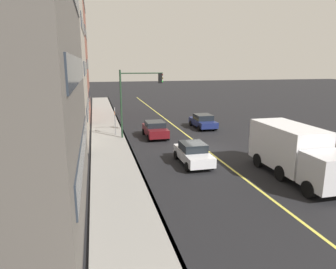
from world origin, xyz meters
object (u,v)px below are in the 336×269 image
at_px(street_sign_post, 115,119).
at_px(car_white, 193,153).
at_px(truck_white, 295,151).
at_px(car_maroon, 155,129).
at_px(car_navy, 203,121).
at_px(traffic_light_mast, 137,92).

bearing_deg(street_sign_post, car_white, -154.44).
distance_m(car_white, truck_white, 6.42).
bearing_deg(truck_white, car_maroon, 27.57).
xyz_separation_m(car_navy, street_sign_post, (-1.58, 9.36, 0.88)).
bearing_deg(car_maroon, street_sign_post, 68.50).
xyz_separation_m(car_white, street_sign_post, (9.58, 4.58, 0.88)).
bearing_deg(street_sign_post, traffic_light_mast, -125.89).
bearing_deg(car_navy, truck_white, -178.46).
distance_m(car_navy, truck_white, 14.88).
distance_m(car_navy, street_sign_post, 9.54).
xyz_separation_m(traffic_light_mast, street_sign_post, (1.38, 1.91, -2.59)).
bearing_deg(traffic_light_mast, car_white, -161.96).
bearing_deg(car_white, street_sign_post, 25.56).
bearing_deg(traffic_light_mast, car_maroon, -90.75).
xyz_separation_m(car_maroon, traffic_light_mast, (0.02, 1.65, 3.45)).
relative_size(car_maroon, traffic_light_mast, 0.65).
relative_size(car_white, street_sign_post, 1.49).
bearing_deg(street_sign_post, car_maroon, -111.50).
height_order(car_maroon, traffic_light_mast, traffic_light_mast).
xyz_separation_m(car_maroon, street_sign_post, (1.41, 3.57, 0.86)).
height_order(traffic_light_mast, street_sign_post, traffic_light_mast).
height_order(car_white, truck_white, truck_white).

